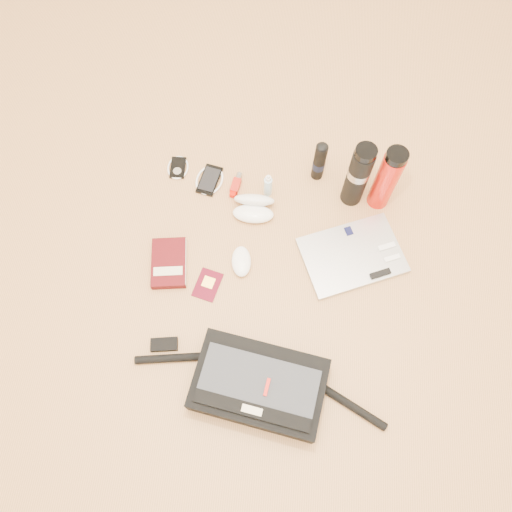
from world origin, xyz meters
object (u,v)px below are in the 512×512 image
laptop (353,256)px  thermos_black (358,175)px  messenger_bag (258,385)px  book (169,263)px  thermos_red (387,179)px

laptop → thermos_black: thermos_black is taller
laptop → messenger_bag: bearing=-144.2°
book → thermos_red: (0.70, 0.32, 0.13)m
messenger_bag → thermos_black: thermos_black is taller
thermos_red → thermos_black: bearing=177.8°
messenger_bag → book: messenger_bag is taller
laptop → thermos_red: bearing=46.4°
book → thermos_red: bearing=16.4°
thermos_red → messenger_bag: bearing=-117.5°
laptop → book: same height
thermos_red → book: bearing=-155.4°
book → thermos_red: 0.78m
book → thermos_black: size_ratio=0.65×
messenger_bag → thermos_black: 0.76m
messenger_bag → thermos_red: (0.37, 0.70, 0.09)m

